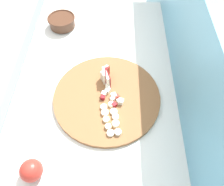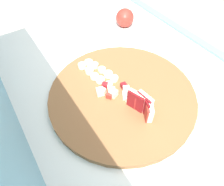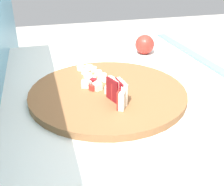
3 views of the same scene
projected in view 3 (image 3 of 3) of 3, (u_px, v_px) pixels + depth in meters
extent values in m
cylinder|color=brown|center=(108.00, 92.00, 0.79)|extent=(0.44, 0.44, 0.02)
cube|color=#B22D23|center=(120.00, 98.00, 0.69)|extent=(0.05, 0.03, 0.05)
cube|color=#EFE5CC|center=(123.00, 98.00, 0.68)|extent=(0.05, 0.04, 0.05)
cube|color=maroon|center=(120.00, 95.00, 0.69)|extent=(0.04, 0.02, 0.06)
cube|color=white|center=(122.00, 95.00, 0.69)|extent=(0.04, 0.02, 0.06)
cube|color=maroon|center=(119.00, 92.00, 0.70)|extent=(0.05, 0.01, 0.06)
cube|color=#EFE5CC|center=(121.00, 92.00, 0.70)|extent=(0.05, 0.02, 0.06)
cube|color=maroon|center=(112.00, 90.00, 0.71)|extent=(0.05, 0.02, 0.06)
cube|color=#EFE5CC|center=(114.00, 89.00, 0.71)|extent=(0.05, 0.03, 0.06)
cube|color=#A32323|center=(117.00, 95.00, 0.70)|extent=(0.04, 0.02, 0.05)
cube|color=beige|center=(119.00, 94.00, 0.70)|extent=(0.04, 0.03, 0.05)
cube|color=#B22D23|center=(93.00, 87.00, 0.77)|extent=(0.02, 0.02, 0.02)
cube|color=maroon|center=(93.00, 81.00, 0.81)|extent=(0.02, 0.02, 0.02)
cube|color=beige|center=(109.00, 90.00, 0.76)|extent=(0.03, 0.03, 0.02)
cube|color=white|center=(88.00, 84.00, 0.79)|extent=(0.02, 0.02, 0.02)
cube|color=white|center=(98.00, 85.00, 0.79)|extent=(0.02, 0.02, 0.02)
cube|color=#EFE5CC|center=(111.00, 93.00, 0.74)|extent=(0.02, 0.02, 0.02)
cube|color=beige|center=(112.00, 86.00, 0.78)|extent=(0.03, 0.03, 0.02)
cube|color=#EFE5CC|center=(97.00, 86.00, 0.78)|extent=(0.03, 0.03, 0.02)
cube|color=#EFE5CC|center=(85.00, 84.00, 0.79)|extent=(0.03, 0.03, 0.02)
cube|color=maroon|center=(112.00, 84.00, 0.79)|extent=(0.02, 0.02, 0.02)
cylinder|color=white|center=(106.00, 79.00, 0.83)|extent=(0.03, 0.03, 0.01)
cylinder|color=#F4EAC6|center=(102.00, 76.00, 0.85)|extent=(0.03, 0.03, 0.01)
cylinder|color=beige|center=(98.00, 73.00, 0.88)|extent=(0.03, 0.03, 0.01)
cylinder|color=#F4EAC6|center=(93.00, 69.00, 0.90)|extent=(0.02, 0.02, 0.01)
cylinder|color=white|center=(89.00, 67.00, 0.92)|extent=(0.03, 0.03, 0.01)
cylinder|color=#F4EAC6|center=(97.00, 82.00, 0.81)|extent=(0.03, 0.03, 0.01)
cylinder|color=#F4EAC6|center=(92.00, 78.00, 0.84)|extent=(0.03, 0.03, 0.01)
cylinder|color=#F4EAC6|center=(88.00, 76.00, 0.86)|extent=(0.03, 0.03, 0.01)
cylinder|color=white|center=(86.00, 72.00, 0.88)|extent=(0.03, 0.03, 0.01)
cylinder|color=white|center=(81.00, 68.00, 0.91)|extent=(0.03, 0.03, 0.01)
sphere|color=#B22D23|center=(145.00, 45.00, 1.10)|extent=(0.08, 0.08, 0.08)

